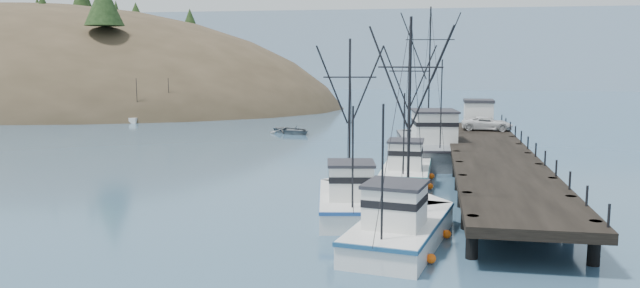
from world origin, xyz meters
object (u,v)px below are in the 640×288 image
(pier_shed, at_px, (478,113))
(motorboat, at_px, (292,134))
(pickup_truck, at_px, (487,123))
(trawler_far, at_px, (407,171))
(trawler_mid, at_px, (350,200))
(work_vessel, at_px, (430,145))
(pier, at_px, (492,156))
(trawler_near, at_px, (402,226))

(pier_shed, height_order, motorboat, pier_shed)
(pier_shed, distance_m, pickup_truck, 3.57)
(trawler_far, height_order, pickup_truck, trawler_far)
(trawler_mid, relative_size, trawler_far, 0.99)
(work_vessel, bearing_deg, motorboat, 135.33)
(trawler_mid, xyz_separation_m, work_vessel, (4.49, 21.24, 0.41))
(trawler_mid, xyz_separation_m, pickup_truck, (9.94, 27.33, 1.86))
(work_vessel, xyz_separation_m, motorboat, (-16.43, 16.24, -1.23))
(pier, xyz_separation_m, pickup_truck, (0.80, 14.57, 0.99))
(pier, distance_m, trawler_near, 18.99)
(pier, relative_size, trawler_near, 3.87)
(pickup_truck, relative_size, motorboat, 0.88)
(pier, distance_m, pier_shed, 18.08)
(trawler_mid, relative_size, pier_shed, 3.29)
(pier, xyz_separation_m, trawler_mid, (-9.13, -12.76, -0.87))
(trawler_mid, distance_m, trawler_far, 10.49)
(work_vessel, height_order, pickup_truck, work_vessel)
(work_vessel, bearing_deg, pier, -61.30)
(trawler_near, relative_size, pickup_truck, 2.32)
(pier, height_order, pickup_truck, pickup_truck)
(pickup_truck, distance_m, motorboat, 24.27)
(pier_shed, bearing_deg, trawler_far, -107.30)
(work_vessel, height_order, pier_shed, work_vessel)
(trawler_far, bearing_deg, pier_shed, 72.70)
(work_vessel, xyz_separation_m, pickup_truck, (5.45, 6.09, 1.45))
(pier, relative_size, trawler_far, 4.11)
(trawler_far, relative_size, work_vessel, 0.63)
(trawler_near, height_order, work_vessel, work_vessel)
(trawler_near, xyz_separation_m, trawler_mid, (-3.32, 5.29, -0.00))
(pickup_truck, bearing_deg, work_vessel, 142.02)
(trawler_mid, bearing_deg, work_vessel, 78.06)
(trawler_far, bearing_deg, trawler_mid, -105.84)
(trawler_near, xyz_separation_m, trawler_far, (-0.45, 15.39, 0.00))
(work_vessel, relative_size, pier_shed, 5.32)
(trawler_far, relative_size, pickup_truck, 2.19)
(trawler_near, height_order, trawler_far, trawler_near)
(trawler_far, bearing_deg, trawler_near, -88.31)
(motorboat, bearing_deg, pier_shed, -71.32)
(pier_shed, relative_size, motorboat, 0.58)
(pier, relative_size, motorboat, 7.92)
(trawler_near, bearing_deg, pier_shed, 80.58)
(pier, bearing_deg, trawler_mid, -125.59)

